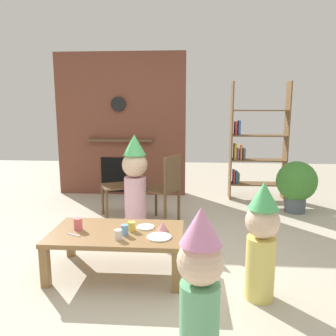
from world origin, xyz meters
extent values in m
plane|color=#BCB29E|center=(0.00, 0.00, 0.00)|extent=(12.00, 12.00, 0.00)
cube|color=brown|center=(-0.81, 2.60, 1.20)|extent=(2.20, 0.18, 2.40)
cube|color=black|center=(-0.81, 2.50, 0.35)|extent=(0.70, 0.02, 0.60)
cube|color=brown|center=(-0.81, 2.46, 0.95)|extent=(1.10, 0.10, 0.04)
cylinder|color=black|center=(-0.82, 2.48, 1.55)|extent=(0.24, 0.04, 0.24)
cube|color=brown|center=(1.04, 2.40, 0.95)|extent=(0.02, 0.28, 1.90)
cube|color=brown|center=(1.92, 2.40, 0.95)|extent=(0.02, 0.28, 1.90)
cube|color=brown|center=(1.48, 2.40, 0.25)|extent=(0.86, 0.28, 0.02)
cube|color=brown|center=(1.48, 2.40, 0.65)|extent=(0.86, 0.28, 0.02)
cube|color=brown|center=(1.48, 2.40, 1.05)|extent=(0.86, 0.28, 0.02)
cube|color=brown|center=(1.48, 2.40, 1.45)|extent=(0.86, 0.28, 0.02)
cube|color=#B23333|center=(1.10, 2.40, 0.37)|extent=(0.03, 0.20, 0.22)
cube|color=#3359A5|center=(1.15, 2.40, 0.36)|extent=(0.03, 0.20, 0.20)
cube|color=#3F8C4C|center=(1.18, 2.40, 0.35)|extent=(0.02, 0.20, 0.17)
cube|color=gold|center=(1.11, 2.40, 0.79)|extent=(0.04, 0.20, 0.25)
cube|color=#8C4C99|center=(1.15, 2.40, 0.75)|extent=(0.03, 0.20, 0.18)
cube|color=#D87F3F|center=(1.20, 2.40, 0.78)|extent=(0.03, 0.20, 0.23)
cube|color=#4C4C51|center=(1.25, 2.40, 0.75)|extent=(0.04, 0.20, 0.18)
cube|color=#B23333|center=(1.11, 2.40, 1.17)|extent=(0.03, 0.20, 0.21)
cube|color=#3359A5|center=(1.16, 2.40, 1.17)|extent=(0.03, 0.20, 0.23)
cube|color=olive|center=(-0.27, -0.25, 0.37)|extent=(1.20, 0.69, 0.04)
cube|color=olive|center=(-0.82, -0.55, 0.18)|extent=(0.07, 0.07, 0.35)
cube|color=olive|center=(0.28, -0.55, 0.18)|extent=(0.07, 0.07, 0.35)
cube|color=olive|center=(-0.82, 0.05, 0.18)|extent=(0.07, 0.07, 0.35)
cube|color=olive|center=(0.28, 0.05, 0.18)|extent=(0.07, 0.07, 0.35)
cylinder|color=#669EE0|center=(-0.18, -0.33, 0.44)|extent=(0.06, 0.06, 0.09)
cylinder|color=#F2CC4C|center=(-0.14, -0.23, 0.44)|extent=(0.07, 0.07, 0.09)
cylinder|color=#E5666B|center=(-0.63, -0.24, 0.45)|extent=(0.08, 0.08, 0.11)
cylinder|color=silver|center=(-0.22, -0.44, 0.44)|extent=(0.07, 0.07, 0.09)
cylinder|color=white|center=(0.13, -0.38, 0.40)|extent=(0.21, 0.21, 0.01)
cylinder|color=white|center=(-0.02, -0.14, 0.40)|extent=(0.17, 0.17, 0.01)
cone|color=pink|center=(0.14, -0.19, 0.43)|extent=(0.10, 0.10, 0.08)
cube|color=silver|center=(-0.63, -0.37, 0.40)|extent=(0.14, 0.08, 0.01)
cylinder|color=#66B27F|center=(0.45, -1.34, 0.26)|extent=(0.23, 0.23, 0.52)
sphere|color=beige|center=(0.45, -1.34, 0.66)|extent=(0.27, 0.27, 0.27)
cone|color=pink|center=(0.45, -1.34, 0.87)|extent=(0.24, 0.24, 0.22)
cylinder|color=#E0CC66|center=(0.95, -0.60, 0.25)|extent=(0.23, 0.23, 0.51)
sphere|color=beige|center=(0.95, -0.60, 0.64)|extent=(0.26, 0.26, 0.26)
cone|color=#4CB766|center=(0.95, -0.60, 0.85)|extent=(0.24, 0.24, 0.21)
cylinder|color=#EAB2C6|center=(-0.32, 1.03, 0.31)|extent=(0.28, 0.28, 0.62)
sphere|color=beige|center=(-0.32, 1.03, 0.79)|extent=(0.32, 0.32, 0.32)
cone|color=#4CB766|center=(-0.32, 1.03, 1.04)|extent=(0.29, 0.29, 0.26)
cube|color=brown|center=(-0.61, 1.30, 0.44)|extent=(0.53, 0.53, 0.02)
cube|color=brown|center=(-0.44, 1.37, 0.68)|extent=(0.19, 0.38, 0.45)
cylinder|color=brown|center=(-0.85, 1.40, 0.21)|extent=(0.04, 0.04, 0.43)
cylinder|color=brown|center=(-0.70, 1.06, 0.21)|extent=(0.04, 0.04, 0.43)
cylinder|color=brown|center=(-0.52, 1.54, 0.21)|extent=(0.04, 0.04, 0.43)
cylinder|color=brown|center=(-0.37, 1.21, 0.21)|extent=(0.04, 0.04, 0.43)
cube|color=brown|center=(0.00, 1.14, 0.44)|extent=(0.54, 0.54, 0.02)
cube|color=brown|center=(0.16, 1.06, 0.68)|extent=(0.20, 0.37, 0.45)
cylinder|color=brown|center=(-0.09, 1.38, 0.21)|extent=(0.04, 0.04, 0.43)
cylinder|color=brown|center=(-0.24, 1.06, 0.21)|extent=(0.04, 0.04, 0.43)
cylinder|color=brown|center=(0.24, 1.23, 0.21)|extent=(0.04, 0.04, 0.43)
cylinder|color=brown|center=(0.08, 0.90, 0.21)|extent=(0.04, 0.04, 0.43)
cylinder|color=#4C5660|center=(1.91, 1.70, 0.11)|extent=(0.29, 0.29, 0.21)
sphere|color=#3D8030|center=(1.91, 1.70, 0.46)|extent=(0.57, 0.57, 0.57)
camera|label=1|loc=(0.39, -3.09, 1.51)|focal=35.75mm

